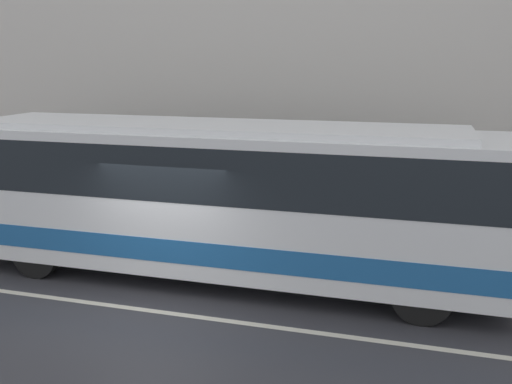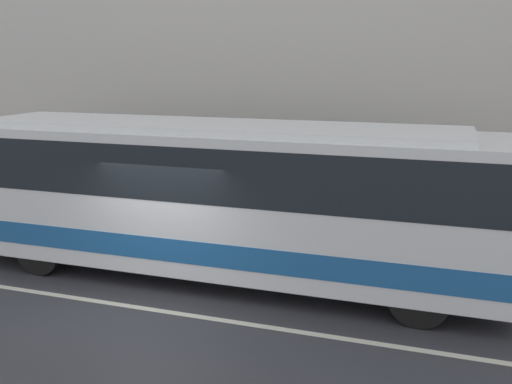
# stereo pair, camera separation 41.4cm
# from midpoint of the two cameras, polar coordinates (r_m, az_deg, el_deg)

# --- Properties ---
(ground_plane) EXTENTS (60.00, 60.00, 0.00)m
(ground_plane) POSITION_cam_midpoint_polar(r_m,az_deg,el_deg) (10.62, -9.74, -11.46)
(ground_plane) COLOR #333338
(sidewalk) EXTENTS (60.00, 2.60, 0.14)m
(sidewalk) POSITION_cam_midpoint_polar(r_m,az_deg,el_deg) (15.16, -0.30, -3.42)
(sidewalk) COLOR #A09E99
(sidewalk) RESTS_ON ground_plane
(building_facade) EXTENTS (60.00, 0.35, 10.31)m
(building_facade) POSITION_cam_midpoint_polar(r_m,az_deg,el_deg) (15.92, 1.40, 15.21)
(building_facade) COLOR silver
(building_facade) RESTS_ON ground_plane
(lane_stripe) EXTENTS (54.00, 0.14, 0.01)m
(lane_stripe) POSITION_cam_midpoint_polar(r_m,az_deg,el_deg) (10.61, -9.74, -11.44)
(lane_stripe) COLOR beige
(lane_stripe) RESTS_ON ground_plane
(transit_bus) EXTENTS (11.63, 2.62, 3.16)m
(transit_bus) POSITION_cam_midpoint_polar(r_m,az_deg,el_deg) (11.58, -3.44, 0.10)
(transit_bus) COLOR white
(transit_bus) RESTS_ON ground_plane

